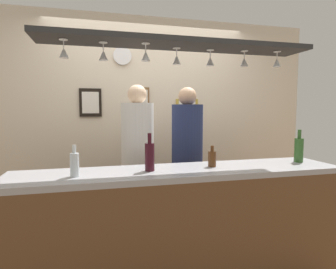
{
  "coord_description": "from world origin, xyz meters",
  "views": [
    {
      "loc": [
        -0.67,
        -2.52,
        1.44
      ],
      "look_at": [
        0.0,
        0.1,
        1.2
      ],
      "focal_mm": 30.36,
      "sensor_mm": 36.0,
      "label": 1
    }
  ],
  "objects_px": {
    "picture_frame_crest": "(142,98)",
    "picture_frame_caricature": "(91,103)",
    "person_left_white_patterned_shirt": "(138,149)",
    "picture_frame_lower_pair": "(187,106)",
    "bottle_beer_brown_stubby": "(212,158)",
    "wall_clock": "(122,56)",
    "bottle_soda_clear": "(75,164)",
    "bottle_wine_dark_red": "(150,156)",
    "bottle_champagne_green": "(299,149)",
    "person_right_navy_shirt": "(187,148)"
  },
  "relations": [
    {
      "from": "bottle_beer_brown_stubby",
      "to": "wall_clock",
      "type": "relative_size",
      "value": 0.82
    },
    {
      "from": "bottle_wine_dark_red",
      "to": "picture_frame_lower_pair",
      "type": "relative_size",
      "value": 1.0
    },
    {
      "from": "bottle_champagne_green",
      "to": "picture_frame_caricature",
      "type": "xyz_separation_m",
      "value": [
        -1.87,
        1.37,
        0.45
      ]
    },
    {
      "from": "bottle_soda_clear",
      "to": "bottle_wine_dark_red",
      "type": "relative_size",
      "value": 0.77
    },
    {
      "from": "bottle_champagne_green",
      "to": "bottle_soda_clear",
      "type": "height_order",
      "value": "bottle_champagne_green"
    },
    {
      "from": "bottle_soda_clear",
      "to": "picture_frame_caricature",
      "type": "distance_m",
      "value": 1.53
    },
    {
      "from": "person_left_white_patterned_shirt",
      "to": "wall_clock",
      "type": "xyz_separation_m",
      "value": [
        -0.09,
        0.63,
        1.07
      ]
    },
    {
      "from": "bottle_wine_dark_red",
      "to": "picture_frame_caricature",
      "type": "bearing_deg",
      "value": 108.28
    },
    {
      "from": "bottle_beer_brown_stubby",
      "to": "picture_frame_caricature",
      "type": "relative_size",
      "value": 0.53
    },
    {
      "from": "bottle_beer_brown_stubby",
      "to": "bottle_champagne_green",
      "type": "bearing_deg",
      "value": 0.08
    },
    {
      "from": "picture_frame_lower_pair",
      "to": "bottle_soda_clear",
      "type": "bearing_deg",
      "value": -132.36
    },
    {
      "from": "picture_frame_caricature",
      "to": "wall_clock",
      "type": "bearing_deg",
      "value": -0.92
    },
    {
      "from": "person_right_navy_shirt",
      "to": "picture_frame_caricature",
      "type": "distance_m",
      "value": 1.31
    },
    {
      "from": "person_right_navy_shirt",
      "to": "picture_frame_lower_pair",
      "type": "xyz_separation_m",
      "value": [
        0.2,
        0.63,
        0.47
      ]
    },
    {
      "from": "picture_frame_crest",
      "to": "person_left_white_patterned_shirt",
      "type": "bearing_deg",
      "value": -103.71
    },
    {
      "from": "bottle_soda_clear",
      "to": "picture_frame_caricature",
      "type": "height_order",
      "value": "picture_frame_caricature"
    },
    {
      "from": "person_left_white_patterned_shirt",
      "to": "bottle_soda_clear",
      "type": "distance_m",
      "value": 1.0
    },
    {
      "from": "bottle_soda_clear",
      "to": "wall_clock",
      "type": "xyz_separation_m",
      "value": [
        0.49,
        1.45,
        1.05
      ]
    },
    {
      "from": "person_right_navy_shirt",
      "to": "bottle_champagne_green",
      "type": "xyz_separation_m",
      "value": [
        0.84,
        -0.73,
        0.06
      ]
    },
    {
      "from": "bottle_wine_dark_red",
      "to": "picture_frame_crest",
      "type": "bearing_deg",
      "value": 83.1
    },
    {
      "from": "person_left_white_patterned_shirt",
      "to": "bottle_champagne_green",
      "type": "bearing_deg",
      "value": -27.8
    },
    {
      "from": "bottle_champagne_green",
      "to": "picture_frame_caricature",
      "type": "height_order",
      "value": "picture_frame_caricature"
    },
    {
      "from": "wall_clock",
      "to": "bottle_wine_dark_red",
      "type": "bearing_deg",
      "value": -87.01
    },
    {
      "from": "bottle_champagne_green",
      "to": "bottle_soda_clear",
      "type": "xyz_separation_m",
      "value": [
        -1.96,
        -0.09,
        -0.03
      ]
    },
    {
      "from": "bottle_beer_brown_stubby",
      "to": "picture_frame_crest",
      "type": "relative_size",
      "value": 0.69
    },
    {
      "from": "bottle_wine_dark_red",
      "to": "picture_frame_caricature",
      "type": "xyz_separation_m",
      "value": [
        -0.46,
        1.4,
        0.45
      ]
    },
    {
      "from": "bottle_champagne_green",
      "to": "picture_frame_crest",
      "type": "distance_m",
      "value": 1.91
    },
    {
      "from": "picture_frame_crest",
      "to": "picture_frame_caricature",
      "type": "bearing_deg",
      "value": 180.0
    },
    {
      "from": "person_left_white_patterned_shirt",
      "to": "bottle_wine_dark_red",
      "type": "xyz_separation_m",
      "value": [
        -0.01,
        -0.77,
        0.05
      ]
    },
    {
      "from": "picture_frame_lower_pair",
      "to": "person_left_white_patterned_shirt",
      "type": "bearing_deg",
      "value": -139.75
    },
    {
      "from": "picture_frame_lower_pair",
      "to": "wall_clock",
      "type": "relative_size",
      "value": 1.36
    },
    {
      "from": "bottle_champagne_green",
      "to": "wall_clock",
      "type": "bearing_deg",
      "value": 137.34
    },
    {
      "from": "bottle_champagne_green",
      "to": "bottle_wine_dark_red",
      "type": "height_order",
      "value": "same"
    },
    {
      "from": "picture_frame_crest",
      "to": "picture_frame_caricature",
      "type": "height_order",
      "value": "picture_frame_crest"
    },
    {
      "from": "picture_frame_caricature",
      "to": "picture_frame_lower_pair",
      "type": "bearing_deg",
      "value": 0.0
    },
    {
      "from": "picture_frame_caricature",
      "to": "wall_clock",
      "type": "xyz_separation_m",
      "value": [
        0.39,
        -0.01,
        0.57
      ]
    },
    {
      "from": "picture_frame_lower_pair",
      "to": "picture_frame_crest",
      "type": "height_order",
      "value": "picture_frame_crest"
    },
    {
      "from": "bottle_wine_dark_red",
      "to": "bottle_soda_clear",
      "type": "bearing_deg",
      "value": -174.53
    },
    {
      "from": "bottle_beer_brown_stubby",
      "to": "bottle_wine_dark_red",
      "type": "bearing_deg",
      "value": -176.57
    },
    {
      "from": "person_left_white_patterned_shirt",
      "to": "picture_frame_crest",
      "type": "distance_m",
      "value": 0.86
    },
    {
      "from": "bottle_beer_brown_stubby",
      "to": "picture_frame_crest",
      "type": "height_order",
      "value": "picture_frame_crest"
    },
    {
      "from": "person_right_navy_shirt",
      "to": "picture_frame_crest",
      "type": "distance_m",
      "value": 0.94
    },
    {
      "from": "person_left_white_patterned_shirt",
      "to": "picture_frame_lower_pair",
      "type": "xyz_separation_m",
      "value": [
        0.75,
        0.63,
        0.46
      ]
    },
    {
      "from": "person_left_white_patterned_shirt",
      "to": "picture_frame_lower_pair",
      "type": "distance_m",
      "value": 1.08
    },
    {
      "from": "bottle_soda_clear",
      "to": "wall_clock",
      "type": "distance_m",
      "value": 1.85
    },
    {
      "from": "bottle_champagne_green",
      "to": "picture_frame_crest",
      "type": "height_order",
      "value": "picture_frame_crest"
    },
    {
      "from": "bottle_champagne_green",
      "to": "bottle_wine_dark_red",
      "type": "distance_m",
      "value": 1.4
    },
    {
      "from": "person_right_navy_shirt",
      "to": "picture_frame_crest",
      "type": "xyz_separation_m",
      "value": [
        -0.39,
        0.63,
        0.57
      ]
    },
    {
      "from": "picture_frame_lower_pair",
      "to": "picture_frame_crest",
      "type": "relative_size",
      "value": 1.15
    },
    {
      "from": "picture_frame_caricature",
      "to": "wall_clock",
      "type": "relative_size",
      "value": 1.55
    }
  ]
}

